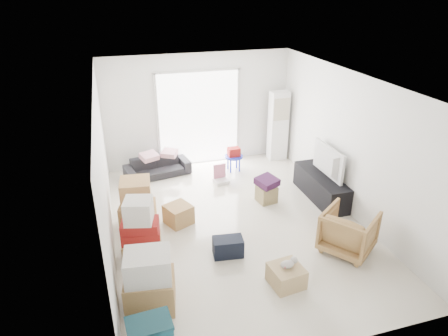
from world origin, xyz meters
TOP-DOWN VIEW (x-y plane):
  - room_shell at (0.00, 0.00)m, footprint 4.98×6.48m
  - sliding_door at (0.00, 2.98)m, footprint 2.10×0.04m
  - ac_tower at (1.95, 2.65)m, footprint 0.45×0.30m
  - tv_console at (2.00, 0.45)m, footprint 0.48×1.61m
  - television at (2.00, 0.45)m, footprint 0.64×1.09m
  - sofa at (-1.14, 2.50)m, footprint 1.56×0.69m
  - pillow_left at (-1.31, 2.45)m, footprint 0.46×0.42m
  - pillow_right at (-0.83, 2.52)m, footprint 0.47×0.44m
  - armchair at (1.55, -1.29)m, footprint 1.07×1.08m
  - box_stack_a at (-1.80, -1.66)m, footprint 0.76×0.67m
  - box_stack_b at (-1.80, -0.58)m, footprint 0.67×0.67m
  - box_stack_c at (-1.77, 0.50)m, footprint 0.73×0.66m
  - loose_box at (-1.04, 0.34)m, footprint 0.59×0.59m
  - duffel_bag at (-0.43, -0.86)m, footprint 0.53×0.36m
  - ottoman at (0.86, 0.63)m, footprint 0.41×0.41m
  - blanket at (0.86, 0.63)m, footprint 0.51×0.51m
  - kids_table at (0.67, 2.26)m, footprint 0.45×0.45m
  - toy_walker at (0.19, 1.75)m, footprint 0.34×0.31m
  - wood_crate at (0.21, -1.79)m, footprint 0.52×0.52m
  - plush_bunny at (0.24, -1.78)m, footprint 0.28×0.16m

SIDE VIEW (x-z plane):
  - toy_walker at x=0.19m, z-range -0.09..0.32m
  - wood_crate at x=0.21m, z-range 0.00..0.31m
  - duffel_bag at x=-0.43m, z-range 0.00..0.32m
  - ottoman at x=0.86m, z-range 0.00..0.36m
  - loose_box at x=-1.04m, z-range 0.00..0.37m
  - tv_console at x=2.00m, z-range 0.00..0.54m
  - sofa at x=-1.14m, z-range 0.00..0.59m
  - plush_bunny at x=0.24m, z-range 0.31..0.45m
  - armchair at x=1.55m, z-range 0.00..0.82m
  - kids_table at x=0.67m, z-range 0.12..0.70m
  - blanket at x=0.86m, z-range 0.36..0.50m
  - box_stack_a at x=-1.80m, z-range -0.02..0.87m
  - box_stack_c at x=-1.77m, z-range -0.01..0.91m
  - box_stack_b at x=-1.80m, z-range -0.07..1.05m
  - television at x=2.00m, z-range 0.54..0.68m
  - pillow_left at x=-1.31m, z-range 0.59..0.71m
  - pillow_right at x=-0.83m, z-range 0.59..0.71m
  - ac_tower at x=1.95m, z-range 0.00..1.75m
  - sliding_door at x=0.00m, z-range 0.08..2.41m
  - room_shell at x=0.00m, z-range -0.24..2.94m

